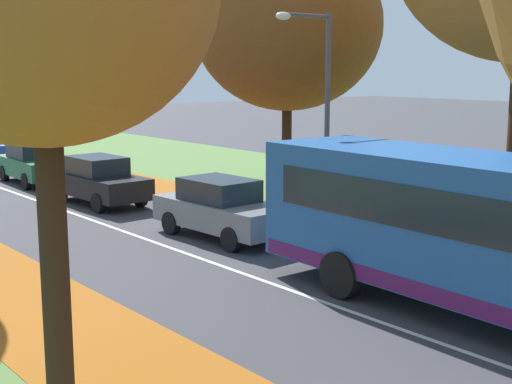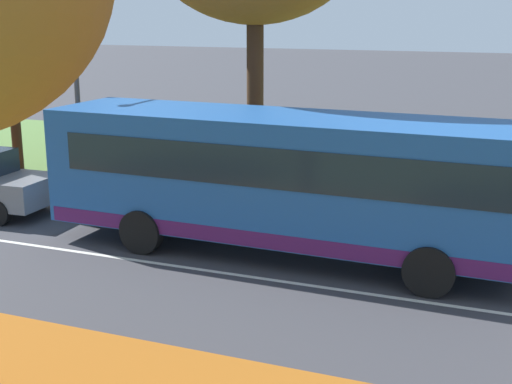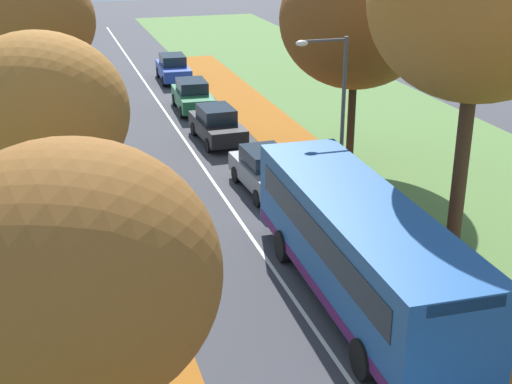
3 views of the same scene
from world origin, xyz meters
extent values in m
cube|color=#9E5619|center=(-4.60, 14.00, 0.01)|extent=(2.80, 60.00, 0.00)
cube|color=#517538|center=(9.20, 20.00, 0.00)|extent=(12.00, 90.00, 0.01)
cube|color=#9E5619|center=(4.60, 14.00, 0.01)|extent=(2.80, 60.00, 0.00)
cube|color=silver|center=(0.00, 20.00, 0.00)|extent=(0.12, 80.00, 0.01)
ellipsoid|color=brown|center=(-5.87, 1.85, 5.35)|extent=(4.16, 4.16, 3.74)
cylinder|color=black|center=(-6.13, 9.96, 1.98)|extent=(0.36, 0.36, 3.96)
ellipsoid|color=#935B23|center=(-6.13, 9.96, 5.54)|extent=(4.22, 4.22, 3.80)
cylinder|color=#382619|center=(-6.11, 20.68, 2.25)|extent=(0.41, 0.41, 4.50)
ellipsoid|color=brown|center=(-6.11, 20.68, 6.19)|extent=(4.49, 4.49, 4.04)
cylinder|color=#422D1E|center=(6.13, 10.96, 2.58)|extent=(0.46, 0.46, 5.16)
ellipsoid|color=#935B23|center=(6.13, 10.96, 7.55)|extent=(6.38, 6.38, 5.74)
cylinder|color=black|center=(6.17, 19.30, 1.82)|extent=(0.33, 0.33, 3.64)
ellipsoid|color=brown|center=(6.17, 19.30, 5.95)|extent=(6.15, 6.15, 5.53)
cylinder|color=#47474C|center=(4.00, 15.29, 3.00)|extent=(0.14, 0.14, 6.00)
cylinder|color=#47474C|center=(3.20, 15.29, 5.90)|extent=(1.60, 0.10, 0.10)
ellipsoid|color=silver|center=(2.40, 15.29, 5.85)|extent=(0.44, 0.28, 0.20)
cube|color=#1E5199|center=(1.59, 8.43, 1.73)|extent=(2.74, 10.45, 2.50)
cube|color=#19232D|center=(1.47, 3.29, 2.08)|extent=(2.30, 0.15, 1.30)
cube|color=#19232D|center=(1.59, 8.43, 2.13)|extent=(2.75, 9.21, 0.80)
cube|color=#4C1951|center=(1.59, 8.43, 0.66)|extent=(2.75, 10.25, 0.32)
cube|color=yellow|center=(1.47, 3.27, 2.80)|extent=(1.75, 0.12, 0.28)
cylinder|color=black|center=(2.71, 5.18, 0.48)|extent=(0.32, 0.97, 0.96)
cylinder|color=black|center=(0.33, 5.24, 0.48)|extent=(0.32, 0.97, 0.96)
cylinder|color=black|center=(2.85, 11.27, 0.48)|extent=(0.32, 0.97, 0.96)
cylinder|color=black|center=(0.47, 11.32, 0.48)|extent=(0.32, 0.97, 0.96)
cube|color=slate|center=(1.70, 16.93, 0.67)|extent=(1.88, 4.27, 0.70)
cube|color=#19232D|center=(1.69, 17.08, 1.32)|extent=(1.53, 2.08, 0.60)
cylinder|color=black|center=(2.54, 15.66, 0.32)|extent=(0.25, 0.65, 0.64)
cylinder|color=black|center=(0.98, 15.59, 0.32)|extent=(0.25, 0.65, 0.64)
cylinder|color=black|center=(2.43, 18.26, 0.32)|extent=(0.25, 0.65, 0.64)
cylinder|color=black|center=(0.86, 18.20, 0.32)|extent=(0.25, 0.65, 0.64)
cube|color=black|center=(1.41, 23.50, 0.67)|extent=(1.85, 4.26, 0.70)
cube|color=#19232D|center=(1.41, 23.65, 1.32)|extent=(1.52, 2.07, 0.60)
cylinder|color=black|center=(2.24, 22.23, 0.32)|extent=(0.24, 0.65, 0.64)
cylinder|color=black|center=(0.68, 22.17, 0.32)|extent=(0.24, 0.65, 0.64)
cylinder|color=black|center=(2.15, 24.83, 0.32)|extent=(0.24, 0.65, 0.64)
cylinder|color=black|center=(0.59, 24.77, 0.32)|extent=(0.24, 0.65, 0.64)
cube|color=#1E6038|center=(1.47, 29.20, 0.67)|extent=(1.88, 4.27, 0.70)
cube|color=#19232D|center=(1.48, 29.35, 1.32)|extent=(1.53, 2.08, 0.60)
cylinder|color=black|center=(2.20, 27.87, 0.32)|extent=(0.25, 0.65, 0.64)
cylinder|color=black|center=(0.64, 27.93, 0.32)|extent=(0.25, 0.65, 0.64)
cylinder|color=black|center=(2.31, 30.47, 0.32)|extent=(0.25, 0.65, 0.64)
cylinder|color=black|center=(0.75, 30.53, 0.32)|extent=(0.25, 0.65, 0.64)
cube|color=#233D9E|center=(1.79, 36.50, 0.67)|extent=(1.86, 4.26, 0.70)
cube|color=#19232D|center=(1.80, 36.65, 1.32)|extent=(1.52, 2.07, 0.60)
cylinder|color=black|center=(2.52, 35.17, 0.32)|extent=(0.24, 0.65, 0.64)
cylinder|color=black|center=(0.96, 35.23, 0.32)|extent=(0.24, 0.65, 0.64)
cylinder|color=black|center=(2.62, 37.77, 0.32)|extent=(0.24, 0.65, 0.64)
cylinder|color=black|center=(1.06, 37.83, 0.32)|extent=(0.24, 0.65, 0.64)
camera|label=1|loc=(-9.66, 1.74, 4.59)|focal=50.00mm
camera|label=2|loc=(-12.15, 3.67, 5.08)|focal=50.00mm
camera|label=3|loc=(-5.93, -7.13, 9.98)|focal=50.00mm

